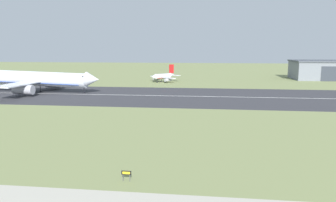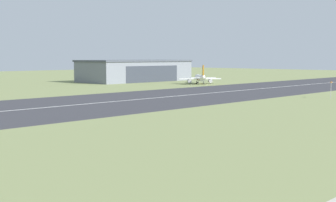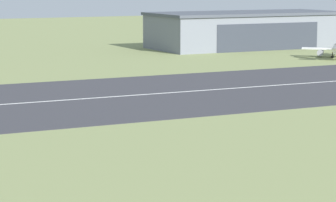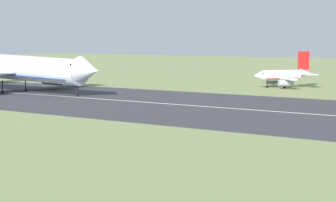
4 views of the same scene
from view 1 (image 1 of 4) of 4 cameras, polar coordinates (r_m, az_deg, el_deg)
ground_plane at (r=72.01m, az=9.41°, el=-6.09°), size 736.22×736.22×0.00m
runway_strip at (r=130.11m, az=8.44°, el=0.74°), size 496.22×54.37×0.06m
runway_centreline at (r=130.11m, az=8.44°, el=0.76°), size 446.60×0.70×0.01m
airplane_landing at (r=151.11m, az=-22.40°, el=3.58°), size 59.72×48.99×19.51m
airplane_parked_centre at (r=185.30m, az=-0.84°, el=4.29°), size 18.31×18.19×9.78m
runway_sign at (r=47.99m, az=-7.27°, el=-12.43°), size 1.43×0.13×1.57m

